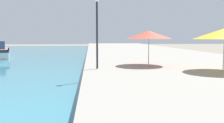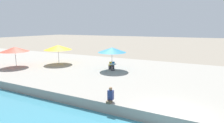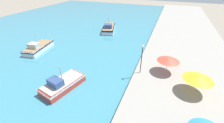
{
  "view_description": "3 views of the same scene",
  "coord_description": "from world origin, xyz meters",
  "px_view_note": "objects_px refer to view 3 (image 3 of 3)",
  "views": [
    {
      "loc": [
        0.42,
        1.61,
        2.79
      ],
      "look_at": [
        1.5,
        13.98,
        1.57
      ],
      "focal_mm": 40.0,
      "sensor_mm": 36.0,
      "label": 1
    },
    {
      "loc": [
        -9.28,
        -0.77,
        5.55
      ],
      "look_at": [
        8.19,
        7.68,
        1.77
      ],
      "focal_mm": 28.0,
      "sensor_mm": 36.0,
      "label": 2
    },
    {
      "loc": [
        3.71,
        -1.98,
        13.81
      ],
      "look_at": [
        -4.0,
        18.0,
        1.37
      ],
      "focal_mm": 24.0,
      "sensor_mm": 36.0,
      "label": 3
    }
  ],
  "objects_px": {
    "fishing_boat_near": "(62,84)",
    "cafe_umbrella_striped": "(169,59)",
    "fishing_boat_mid": "(38,47)",
    "lamppost": "(142,54)",
    "fishing_boat_far": "(109,28)",
    "cafe_umbrella_white": "(199,77)"
  },
  "relations": [
    {
      "from": "cafe_umbrella_white",
      "to": "cafe_umbrella_striped",
      "type": "bearing_deg",
      "value": 136.46
    },
    {
      "from": "fishing_boat_far",
      "to": "cafe_umbrella_striped",
      "type": "height_order",
      "value": "fishing_boat_far"
    },
    {
      "from": "fishing_boat_near",
      "to": "fishing_boat_far",
      "type": "distance_m",
      "value": 25.65
    },
    {
      "from": "fishing_boat_mid",
      "to": "lamppost",
      "type": "distance_m",
      "value": 21.93
    },
    {
      "from": "fishing_boat_mid",
      "to": "fishing_boat_far",
      "type": "relative_size",
      "value": 0.79
    },
    {
      "from": "fishing_boat_near",
      "to": "fishing_boat_mid",
      "type": "xyz_separation_m",
      "value": [
        -12.21,
        8.14,
        0.02
      ]
    },
    {
      "from": "fishing_boat_near",
      "to": "fishing_boat_far",
      "type": "xyz_separation_m",
      "value": [
        -3.46,
        25.41,
        0.07
      ]
    },
    {
      "from": "fishing_boat_near",
      "to": "fishing_boat_mid",
      "type": "distance_m",
      "value": 14.67
    },
    {
      "from": "fishing_boat_mid",
      "to": "lamppost",
      "type": "relative_size",
      "value": 1.6
    },
    {
      "from": "fishing_boat_mid",
      "to": "lamppost",
      "type": "xyz_separation_m",
      "value": [
        21.66,
        -1.49,
        3.1
      ]
    },
    {
      "from": "cafe_umbrella_white",
      "to": "cafe_umbrella_striped",
      "type": "height_order",
      "value": "cafe_umbrella_white"
    },
    {
      "from": "fishing_boat_near",
      "to": "cafe_umbrella_striped",
      "type": "relative_size",
      "value": 2.01
    },
    {
      "from": "cafe_umbrella_striped",
      "to": "fishing_boat_mid",
      "type": "bearing_deg",
      "value": -179.61
    },
    {
      "from": "fishing_boat_near",
      "to": "cafe_umbrella_striped",
      "type": "xyz_separation_m",
      "value": [
        13.17,
        8.31,
        2.21
      ]
    },
    {
      "from": "cafe_umbrella_striped",
      "to": "lamppost",
      "type": "relative_size",
      "value": 0.72
    },
    {
      "from": "cafe_umbrella_striped",
      "to": "cafe_umbrella_white",
      "type": "bearing_deg",
      "value": -43.54
    },
    {
      "from": "fishing_boat_near",
      "to": "cafe_umbrella_striped",
      "type": "distance_m",
      "value": 15.73
    },
    {
      "from": "fishing_boat_far",
      "to": "cafe_umbrella_white",
      "type": "bearing_deg",
      "value": -62.43
    },
    {
      "from": "cafe_umbrella_white",
      "to": "cafe_umbrella_striped",
      "type": "xyz_separation_m",
      "value": [
        -3.67,
        3.49,
        -0.04
      ]
    },
    {
      "from": "cafe_umbrella_striped",
      "to": "fishing_boat_near",
      "type": "bearing_deg",
      "value": -147.76
    },
    {
      "from": "lamppost",
      "to": "fishing_boat_near",
      "type": "bearing_deg",
      "value": -144.9
    },
    {
      "from": "fishing_boat_near",
      "to": "lamppost",
      "type": "bearing_deg",
      "value": 48.75
    }
  ]
}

